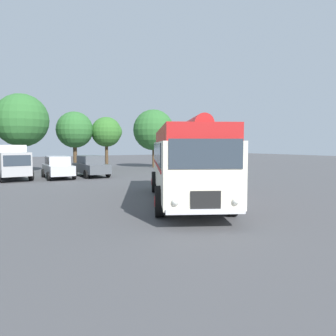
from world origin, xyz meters
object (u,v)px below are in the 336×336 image
at_px(vintage_bus, 185,159).
at_px(box_van, 9,161).
at_px(car_near_left, 58,167).
at_px(car_mid_left, 91,166).

distance_m(vintage_bus, box_van, 15.67).
distance_m(car_near_left, box_van, 3.53).
distance_m(car_mid_left, box_van, 5.91).
bearing_deg(vintage_bus, box_van, 111.98).
bearing_deg(car_near_left, car_mid_left, 1.62).
distance_m(vintage_bus, car_mid_left, 13.23).
relative_size(car_near_left, box_van, 0.72).
bearing_deg(box_van, vintage_bus, -68.02).
bearing_deg(box_van, car_near_left, -23.84).
bearing_deg(vintage_bus, car_mid_left, 90.55).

